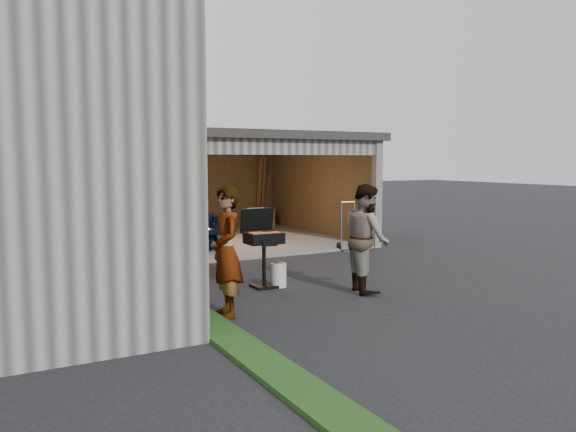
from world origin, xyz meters
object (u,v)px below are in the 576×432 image
object	(u,v)px
minivan	(166,222)
woman	(226,252)
bbq_grill	(263,241)
man	(366,238)
propane_tank	(278,275)
hand_truck	(348,241)
plywood_panel	(150,261)

from	to	relation	value
minivan	woman	bearing A→B (deg)	-97.78
woman	bbq_grill	xyz separation A→B (m)	(1.27, 1.40, -0.11)
man	propane_tank	xyz separation A→B (m)	(-1.15, 1.00, -0.71)
hand_truck	man	bearing A→B (deg)	-109.55
bbq_grill	propane_tank	bearing A→B (deg)	-22.41
woman	man	world-z (taller)	woman
woman	man	xyz separation A→B (m)	(2.67, 0.30, -0.02)
woman	bbq_grill	world-z (taller)	woman
minivan	plywood_panel	bearing A→B (deg)	-107.56
propane_tank	bbq_grill	bearing A→B (deg)	157.59
plywood_panel	hand_truck	bearing A→B (deg)	19.33
minivan	man	size ratio (longest dim) A/B	2.42
minivan	hand_truck	distance (m)	4.75
minivan	propane_tank	bearing A→B (deg)	-84.76
minivan	man	bearing A→B (deg)	-75.57
bbq_grill	propane_tank	distance (m)	0.67
minivan	propane_tank	size ratio (longest dim) A/B	10.62
woman	plywood_panel	size ratio (longest dim) A/B	1.78
woman	hand_truck	bearing A→B (deg)	136.11
man	hand_truck	size ratio (longest dim) A/B	1.49
minivan	man	distance (m)	6.83
man	hand_truck	distance (m)	4.34
propane_tank	hand_truck	size ratio (longest dim) A/B	0.34
propane_tank	hand_truck	xyz separation A→B (m)	(3.34, 2.68, 0.03)
plywood_panel	minivan	bearing A→B (deg)	70.58
plywood_panel	man	bearing A→B (deg)	-29.21
man	plywood_panel	xyz separation A→B (m)	(-3.20, 1.79, -0.40)
minivan	plywood_panel	size ratio (longest dim) A/B	4.24
man	plywood_panel	distance (m)	3.69
bbq_grill	hand_truck	distance (m)	4.46
bbq_grill	propane_tank	world-z (taller)	bbq_grill
propane_tank	plywood_panel	size ratio (longest dim) A/B	0.40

